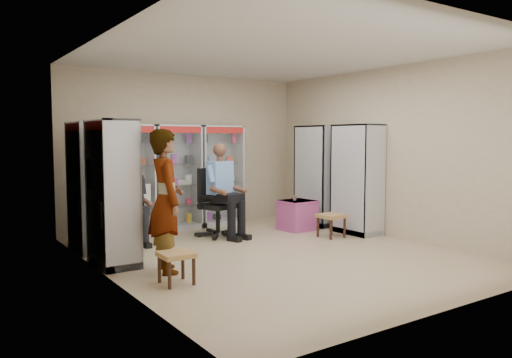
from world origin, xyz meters
TOP-DOWN VIEW (x-y plane):
  - floor at (0.00, 0.00)m, footprint 6.00×6.00m
  - room_shell at (0.00, 0.00)m, footprint 5.02×6.02m
  - cabinet_back_left at (-1.30, 2.73)m, footprint 0.90×0.50m
  - cabinet_back_mid at (-0.35, 2.73)m, footprint 0.90×0.50m
  - cabinet_back_right at (0.60, 2.73)m, footprint 0.90×0.50m
  - cabinet_right_far at (2.23, 1.60)m, footprint 0.90×0.50m
  - cabinet_right_near at (2.23, 0.50)m, footprint 0.90×0.50m
  - cabinet_left_far at (-2.23, 1.80)m, footprint 0.90×0.50m
  - cabinet_left_near at (-2.23, 0.70)m, footprint 0.90×0.50m
  - wooden_chair at (-1.55, 2.00)m, footprint 0.42×0.42m
  - seated_customer at (-1.55, 1.95)m, footprint 0.44×0.60m
  - office_chair at (-0.03, 1.67)m, footprint 0.81×0.81m
  - seated_shopkeeper at (-0.03, 1.62)m, footprint 0.67×0.82m
  - pink_trunk at (1.53, 1.37)m, footprint 0.62×0.60m
  - tea_glass at (1.49, 1.40)m, footprint 0.07×0.07m
  - woven_stool_a at (1.58, 0.47)m, footprint 0.42×0.42m
  - woven_stool_b at (-1.90, -0.61)m, footprint 0.39×0.39m
  - standing_man at (-1.77, -0.03)m, footprint 0.57×0.76m

SIDE VIEW (x-z plane):
  - floor at x=0.00m, z-range 0.00..0.00m
  - woven_stool_b at x=-1.90m, z-range 0.00..0.39m
  - woven_stool_a at x=1.58m, z-range 0.00..0.41m
  - pink_trunk at x=1.53m, z-range 0.00..0.57m
  - wooden_chair at x=-1.55m, z-range 0.00..0.94m
  - office_chair at x=-0.03m, z-range 0.00..1.22m
  - tea_glass at x=1.49m, z-range 0.57..0.67m
  - seated_customer at x=-1.55m, z-range 0.00..1.34m
  - seated_shopkeeper at x=-0.03m, z-range 0.00..1.56m
  - standing_man at x=-1.77m, z-range 0.00..1.87m
  - cabinet_back_left at x=-1.30m, z-range 0.00..2.00m
  - cabinet_back_mid at x=-0.35m, z-range 0.00..2.00m
  - cabinet_back_right at x=0.60m, z-range 0.00..2.00m
  - cabinet_right_far at x=2.23m, z-range 0.00..2.00m
  - cabinet_right_near at x=2.23m, z-range 0.00..2.00m
  - cabinet_left_far at x=-2.23m, z-range 0.00..2.00m
  - cabinet_left_near at x=-2.23m, z-range 0.00..2.00m
  - room_shell at x=0.00m, z-range 0.46..3.47m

